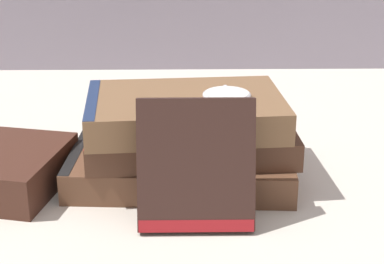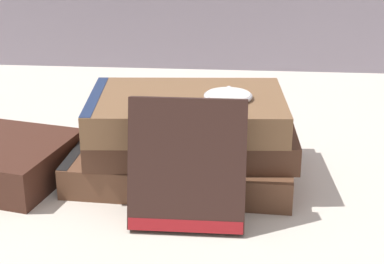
{
  "view_description": "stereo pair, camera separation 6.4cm",
  "coord_description": "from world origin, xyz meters",
  "px_view_note": "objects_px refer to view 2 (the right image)",
  "views": [
    {
      "loc": [
        0.01,
        -0.65,
        0.32
      ],
      "look_at": [
        0.02,
        0.0,
        0.06
      ],
      "focal_mm": 60.0,
      "sensor_mm": 36.0,
      "label": 1
    },
    {
      "loc": [
        0.08,
        -0.65,
        0.32
      ],
      "look_at": [
        0.02,
        0.0,
        0.06
      ],
      "focal_mm": 60.0,
      "sensor_mm": 36.0,
      "label": 2
    }
  ],
  "objects_px": {
    "book_flat_bottom": "(179,161)",
    "book_leaning_front": "(187,170)",
    "book_flat_middle": "(188,135)",
    "reading_glasses": "(146,134)",
    "book_flat_top": "(182,111)",
    "pocket_watch": "(228,96)"
  },
  "relations": [
    {
      "from": "book_flat_top",
      "to": "pocket_watch",
      "type": "relative_size",
      "value": 3.98
    },
    {
      "from": "book_leaning_front",
      "to": "book_flat_top",
      "type": "bearing_deg",
      "value": 98.12
    },
    {
      "from": "book_flat_bottom",
      "to": "book_leaning_front",
      "type": "height_order",
      "value": "book_leaning_front"
    },
    {
      "from": "book_flat_top",
      "to": "book_leaning_front",
      "type": "distance_m",
      "value": 0.11
    },
    {
      "from": "book_flat_bottom",
      "to": "book_flat_middle",
      "type": "relative_size",
      "value": 1.1
    },
    {
      "from": "book_flat_top",
      "to": "reading_glasses",
      "type": "distance_m",
      "value": 0.17
    },
    {
      "from": "reading_glasses",
      "to": "book_flat_top",
      "type": "bearing_deg",
      "value": -51.21
    },
    {
      "from": "book_flat_middle",
      "to": "book_flat_bottom",
      "type": "bearing_deg",
      "value": -164.33
    },
    {
      "from": "book_flat_middle",
      "to": "book_leaning_front",
      "type": "distance_m",
      "value": 0.12
    },
    {
      "from": "book_flat_middle",
      "to": "book_leaning_front",
      "type": "bearing_deg",
      "value": -88.27
    },
    {
      "from": "pocket_watch",
      "to": "book_flat_middle",
      "type": "bearing_deg",
      "value": 161.24
    },
    {
      "from": "reading_glasses",
      "to": "book_flat_middle",
      "type": "bearing_deg",
      "value": -46.96
    },
    {
      "from": "book_leaning_front",
      "to": "reading_glasses",
      "type": "bearing_deg",
      "value": 107.94
    },
    {
      "from": "book_flat_bottom",
      "to": "book_flat_top",
      "type": "xyz_separation_m",
      "value": [
        0.0,
        -0.01,
        0.06
      ]
    },
    {
      "from": "book_flat_bottom",
      "to": "book_flat_top",
      "type": "bearing_deg",
      "value": -55.94
    },
    {
      "from": "book_leaning_front",
      "to": "pocket_watch",
      "type": "bearing_deg",
      "value": 70.78
    },
    {
      "from": "book_flat_bottom",
      "to": "pocket_watch",
      "type": "relative_size",
      "value": 4.58
    },
    {
      "from": "book_leaning_front",
      "to": "pocket_watch",
      "type": "relative_size",
      "value": 2.29
    },
    {
      "from": "book_flat_bottom",
      "to": "book_leaning_front",
      "type": "relative_size",
      "value": 2.0
    },
    {
      "from": "book_flat_middle",
      "to": "book_leaning_front",
      "type": "xyz_separation_m",
      "value": [
        0.01,
        -0.12,
        0.01
      ]
    },
    {
      "from": "pocket_watch",
      "to": "reading_glasses",
      "type": "distance_m",
      "value": 0.2
    },
    {
      "from": "book_flat_bottom",
      "to": "book_leaning_front",
      "type": "bearing_deg",
      "value": -76.86
    }
  ]
}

